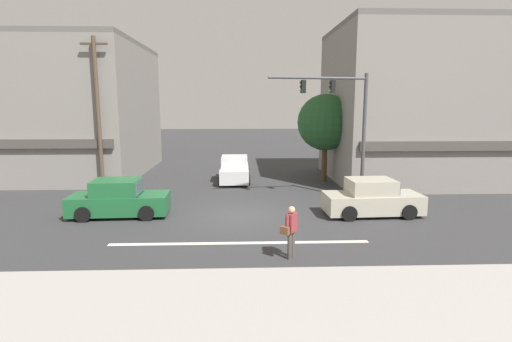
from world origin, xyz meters
name	(u,v)px	position (x,y,z in m)	size (l,w,h in m)	color
ground_plane	(240,215)	(0.00, 0.00, 0.00)	(120.00, 120.00, 0.00)	#333335
lane_marking_stripe	(240,243)	(0.00, -3.50, 0.00)	(9.00, 0.24, 0.01)	silver
sidewalk_curb	(239,317)	(0.00, -8.50, 0.08)	(40.00, 5.00, 0.16)	#9E9993
building_left_block	(44,109)	(-13.28, 11.18, 4.39)	(13.34, 11.55, 8.78)	gray
building_right_corner	(443,105)	(12.71, 8.04, 4.69)	(13.73, 9.05, 9.39)	gray
street_tree	(325,123)	(5.21, 7.48, 3.63)	(3.41, 3.41, 5.36)	#4C3823
utility_pole_near_left	(98,113)	(-7.59, 5.21, 4.28)	(1.40, 0.22, 8.25)	brown
utility_pole_far_right	(386,118)	(8.86, 7.25, 3.90)	(1.40, 0.22, 7.50)	brown
traffic_light_mast	(346,116)	(5.11, 2.45, 4.18)	(4.85, 0.80, 6.20)	#47474C
sedan_crossing_leftbound	(372,199)	(5.71, -0.14, 0.71)	(4.17, 2.02, 1.58)	#B7B29E
sedan_crossing_center	(235,170)	(-0.34, 7.68, 0.71)	(1.89, 4.10, 1.58)	silver
sedan_parked_curbside	(119,200)	(-5.16, 0.12, 0.71)	(4.17, 2.01, 1.58)	#1E6033
pedestrian_foreground_with_bag	(291,229)	(1.59, -4.95, 0.95)	(0.58, 0.59, 1.67)	#4C4742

